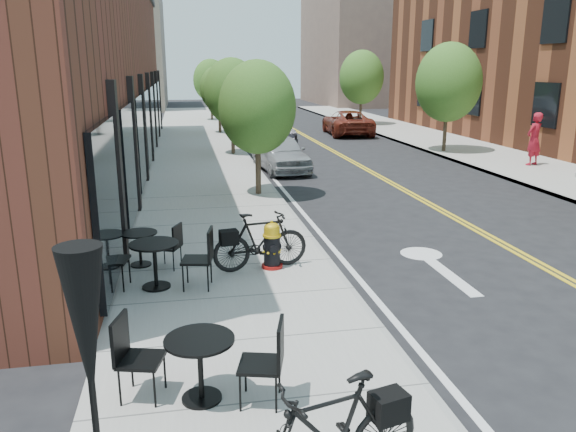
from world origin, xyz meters
TOP-DOWN VIEW (x-y plane):
  - ground at (0.00, 0.00)m, footprint 120.00×120.00m
  - sidewalk_near at (-2.00, 10.00)m, footprint 4.00×70.00m
  - sidewalk_far at (10.00, 10.00)m, footprint 4.00×70.00m
  - building_near at (-6.50, 14.00)m, footprint 5.00×28.00m
  - bg_building_left at (-8.00, 48.00)m, footprint 8.00×14.00m
  - bg_building_right at (16.00, 50.00)m, footprint 10.00×16.00m
  - tree_near_a at (-0.60, 9.00)m, footprint 2.20×2.20m
  - tree_near_b at (-0.60, 17.00)m, footprint 2.30×2.30m
  - tree_near_c at (-0.60, 25.00)m, footprint 2.10×2.10m
  - tree_near_d at (-0.60, 33.00)m, footprint 2.40×2.40m
  - tree_far_b at (8.60, 16.00)m, footprint 2.80×2.80m
  - tree_far_c at (8.60, 28.00)m, footprint 2.80×2.80m
  - fire_hydrant at (-1.20, 2.74)m, footprint 0.44×0.44m
  - bicycle_right at (-1.41, 2.71)m, footprint 1.84×0.79m
  - bistro_set_a at (-2.65, -1.33)m, footprint 1.84×0.95m
  - bistro_set_b at (-3.27, 2.14)m, footprint 1.94×0.95m
  - bistro_set_c at (-3.60, 3.31)m, footprint 1.57×0.98m
  - patio_umbrella at (-3.39, -3.51)m, footprint 0.41×0.41m
  - parked_car_a at (0.80, 13.19)m, footprint 1.90×4.00m
  - parked_car_b at (1.53, 20.28)m, footprint 1.99×4.29m
  - parked_car_c at (1.60, 27.80)m, footprint 2.91×5.92m
  - parked_car_far at (6.42, 23.58)m, footprint 2.62×5.04m
  - pedestrian at (10.20, 11.95)m, footprint 0.85×0.72m

SIDE VIEW (x-z plane):
  - ground at x=0.00m, z-range 0.00..0.00m
  - sidewalk_near at x=-2.00m, z-range 0.00..0.12m
  - sidewalk_far at x=10.00m, z-range 0.00..0.12m
  - bistro_set_c at x=-3.60m, z-range 0.12..0.96m
  - fire_hydrant at x=-1.20m, z-range 0.10..0.99m
  - bistro_set_a at x=-2.65m, z-range 0.12..1.09m
  - bistro_set_b at x=-3.27m, z-range 0.12..1.14m
  - bicycle_right at x=-1.41m, z-range 0.12..1.19m
  - parked_car_a at x=0.80m, z-range 0.00..1.32m
  - parked_car_far at x=6.42m, z-range 0.00..1.35m
  - parked_car_b at x=1.53m, z-range 0.00..1.36m
  - parked_car_c at x=1.60m, z-range 0.00..1.66m
  - pedestrian at x=10.20m, z-range 0.12..2.09m
  - patio_umbrella at x=-3.39m, z-range 0.67..3.22m
  - tree_near_c at x=-0.60m, z-range 0.69..4.37m
  - tree_near_a at x=-0.60m, z-range 0.70..4.51m
  - tree_near_b at x=-0.60m, z-range 0.72..4.70m
  - tree_near_d at x=-0.60m, z-range 0.73..4.85m
  - tree_far_b at x=8.60m, z-range 0.75..5.37m
  - tree_far_c at x=8.60m, z-range 0.75..5.37m
  - building_near at x=-6.50m, z-range 0.00..7.00m
  - bg_building_left at x=-8.00m, z-range 0.00..10.00m
  - bg_building_right at x=16.00m, z-range 0.00..12.00m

